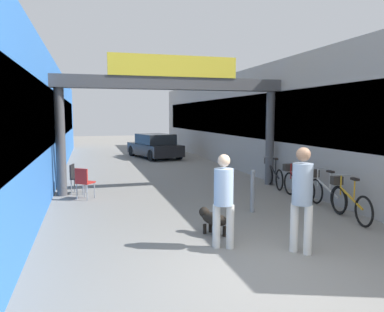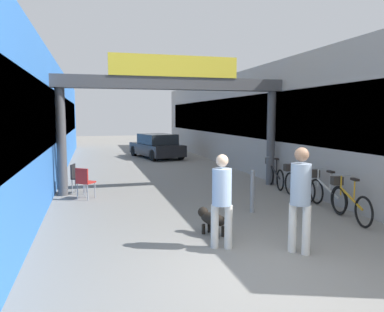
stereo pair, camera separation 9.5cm
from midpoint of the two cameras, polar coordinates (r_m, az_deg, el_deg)
name	(u,v)px [view 1 (the left image)]	position (r m, az deg, el deg)	size (l,w,h in m)	color
ground_plane	(272,274)	(5.93, 11.64, -17.16)	(80.00, 80.00, 0.00)	gray
storefront_left	(20,122)	(16.03, -24.87, 4.73)	(3.00, 26.00, 4.19)	blue
storefront_right	(260,121)	(17.57, 10.17, 5.28)	(3.00, 26.00, 4.19)	#9E9993
arcade_sign_gateway	(173,96)	(11.72, -3.13, 9.15)	(7.40, 0.47, 4.15)	#4C4C4F
pedestrian_with_dog	(224,195)	(6.59, 4.42, -5.95)	(0.44, 0.44, 1.67)	silver
pedestrian_companion	(302,193)	(6.57, 16.05, -5.37)	(0.48, 0.48, 1.82)	silver
dog_on_leash	(212,219)	(7.46, 2.76, -9.50)	(0.55, 0.73, 0.52)	black
bicycle_orange_nearest	(348,200)	(9.19, 22.42, -6.23)	(0.46, 1.68, 0.98)	black
bicycle_silver_second	(324,190)	(10.17, 19.27, -4.96)	(0.46, 1.69, 0.98)	black
bicycle_red_third	(296,182)	(11.11, 15.40, -3.91)	(0.46, 1.69, 0.98)	black
bicycle_black_farthest	(273,174)	(12.60, 12.05, -2.65)	(0.47, 1.67, 0.98)	black
bollard_post_metal	(253,190)	(9.21, 8.92, -5.21)	(0.10, 0.10, 1.05)	gray
cafe_chair_red_nearer	(84,181)	(10.87, -16.42, -3.60)	(0.56, 0.56, 0.89)	gray
cafe_chair_black_farther	(76,176)	(11.75, -17.53, -2.92)	(0.48, 0.48, 0.89)	gray
parked_car_black	(155,146)	(20.91, -5.84, 1.48)	(2.64, 4.30, 1.33)	black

